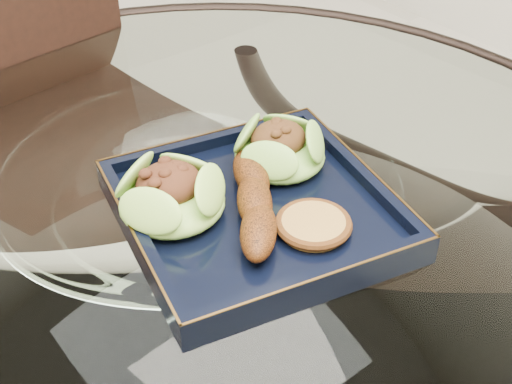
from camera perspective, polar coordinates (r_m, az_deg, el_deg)
dining_table at (r=0.90m, az=-3.91°, el=-9.58°), size 1.13×1.13×0.77m
dining_chair at (r=1.18m, az=-14.25°, el=-2.14°), size 0.44×0.44×0.94m
navy_plate at (r=0.76m, az=0.00°, el=-1.80°), size 0.32×0.32×0.02m
lettuce_wrap_left at (r=0.74m, az=-6.76°, el=-0.43°), size 0.13×0.13×0.04m
lettuce_wrap_right at (r=0.80m, az=1.92°, el=3.31°), size 0.12×0.12×0.04m
roasted_plantain at (r=0.73m, az=-0.12°, el=-0.75°), size 0.13×0.16×0.03m
crumb_patty at (r=0.72m, az=4.61°, el=-2.68°), size 0.09×0.09×0.01m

